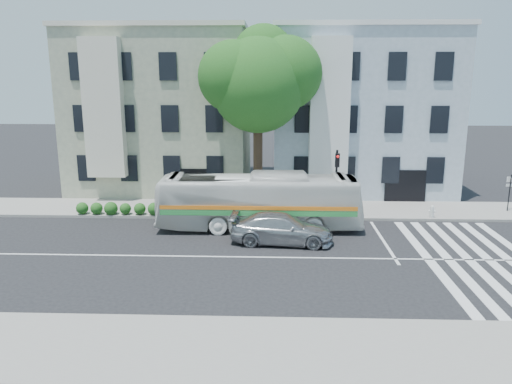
{
  "coord_description": "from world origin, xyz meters",
  "views": [
    {
      "loc": [
        0.94,
        -21.46,
        8.2
      ],
      "look_at": [
        0.09,
        2.8,
        2.4
      ],
      "focal_mm": 35.0,
      "sensor_mm": 36.0,
      "label": 1
    }
  ],
  "objects_px": {
    "traffic_signal": "(337,174)",
    "bus": "(259,201)",
    "fire_hydrant": "(432,211)",
    "sedan": "(282,229)"
  },
  "relations": [
    {
      "from": "bus",
      "to": "traffic_signal",
      "type": "relative_size",
      "value": 2.79
    },
    {
      "from": "traffic_signal",
      "to": "fire_hydrant",
      "type": "xyz_separation_m",
      "value": [
        5.41,
        -0.76,
        -2.0
      ]
    },
    {
      "from": "bus",
      "to": "sedan",
      "type": "distance_m",
      "value": 2.71
    },
    {
      "from": "bus",
      "to": "sedan",
      "type": "height_order",
      "value": "bus"
    },
    {
      "from": "bus",
      "to": "traffic_signal",
      "type": "xyz_separation_m",
      "value": [
        4.44,
        2.72,
        1.0
      ]
    },
    {
      "from": "bus",
      "to": "sedan",
      "type": "bearing_deg",
      "value": -153.84
    },
    {
      "from": "traffic_signal",
      "to": "bus",
      "type": "bearing_deg",
      "value": -136.62
    },
    {
      "from": "bus",
      "to": "fire_hydrant",
      "type": "relative_size",
      "value": 15.19
    },
    {
      "from": "sedan",
      "to": "bus",
      "type": "bearing_deg",
      "value": 31.92
    },
    {
      "from": "bus",
      "to": "sedan",
      "type": "relative_size",
      "value": 2.15
    }
  ]
}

